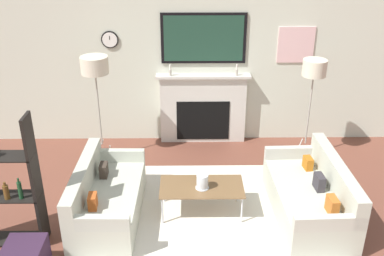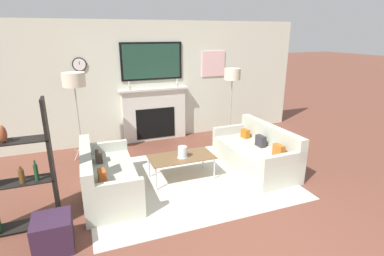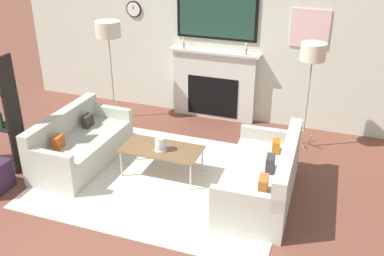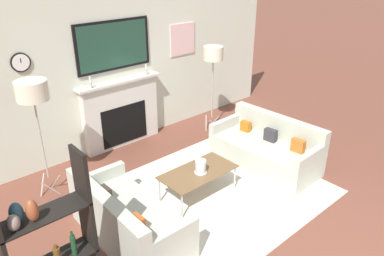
{
  "view_description": "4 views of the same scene",
  "coord_description": "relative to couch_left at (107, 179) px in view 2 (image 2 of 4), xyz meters",
  "views": [
    {
      "loc": [
        -0.28,
        -2.41,
        3.67
      ],
      "look_at": [
        -0.21,
        3.14,
        1.0
      ],
      "focal_mm": 42.0,
      "sensor_mm": 36.0,
      "label": 1
    },
    {
      "loc": [
        -1.62,
        -1.88,
        2.44
      ],
      "look_at": [
        0.14,
        2.67,
        0.88
      ],
      "focal_mm": 28.0,
      "sensor_mm": 36.0,
      "label": 2
    },
    {
      "loc": [
        2.15,
        -2.39,
        3.37
      ],
      "look_at": [
        0.33,
        2.66,
        0.77
      ],
      "focal_mm": 42.0,
      "sensor_mm": 36.0,
      "label": 3
    },
    {
      "loc": [
        -3.17,
        -0.75,
        3.24
      ],
      "look_at": [
        0.17,
        3.01,
        0.87
      ],
      "focal_mm": 35.0,
      "sensor_mm": 36.0,
      "label": 4
    }
  ],
  "objects": [
    {
      "name": "fireplace_wall",
      "position": [
        1.35,
        2.33,
        0.96
      ],
      "size": [
        7.42,
        0.28,
        2.7
      ],
      "color": "beige",
      "rests_on": "ground_plane"
    },
    {
      "name": "area_rug",
      "position": [
        1.35,
        -0.0,
        -0.27
      ],
      "size": [
        3.31,
        2.64,
        0.01
      ],
      "color": "beige",
      "rests_on": "ground_plane"
    },
    {
      "name": "couch_left",
      "position": [
        0.0,
        0.0,
        0.0
      ],
      "size": [
        0.82,
        1.68,
        0.76
      ],
      "color": "#B2B5A3",
      "rests_on": "ground_plane"
    },
    {
      "name": "couch_right",
      "position": [
        2.7,
        -0.0,
        0.01
      ],
      "size": [
        0.9,
        1.78,
        0.8
      ],
      "color": "#B2B5A3",
      "rests_on": "ground_plane"
    },
    {
      "name": "coffee_table",
      "position": [
        1.26,
        0.1,
        0.11
      ],
      "size": [
        1.11,
        0.57,
        0.42
      ],
      "color": "brown",
      "rests_on": "ground_plane"
    },
    {
      "name": "hurricane_candle",
      "position": [
        1.27,
        0.05,
        0.23
      ],
      "size": [
        0.18,
        0.18,
        0.2
      ],
      "color": "silver",
      "rests_on": "coffee_table"
    },
    {
      "name": "floor_lamp_left",
      "position": [
        -0.32,
        1.61,
        1.3
      ],
      "size": [
        0.42,
        0.42,
        1.74
      ],
      "color": "#9E998E",
      "rests_on": "ground_plane"
    },
    {
      "name": "floor_lamp_right",
      "position": [
        3.01,
        1.61,
        1.24
      ],
      "size": [
        0.37,
        0.37,
        1.68
      ],
      "color": "#9E998E",
      "rests_on": "ground_plane"
    },
    {
      "name": "shelf_unit",
      "position": [
        -1.08,
        -0.46,
        0.57
      ],
      "size": [
        0.79,
        0.28,
        1.7
      ],
      "color": "black",
      "rests_on": "ground_plane"
    },
    {
      "name": "ottoman",
      "position": [
        -0.72,
        -1.03,
        -0.07
      ],
      "size": [
        0.43,
        0.43,
        0.4
      ],
      "color": "#311E34",
      "rests_on": "ground_plane"
    }
  ]
}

